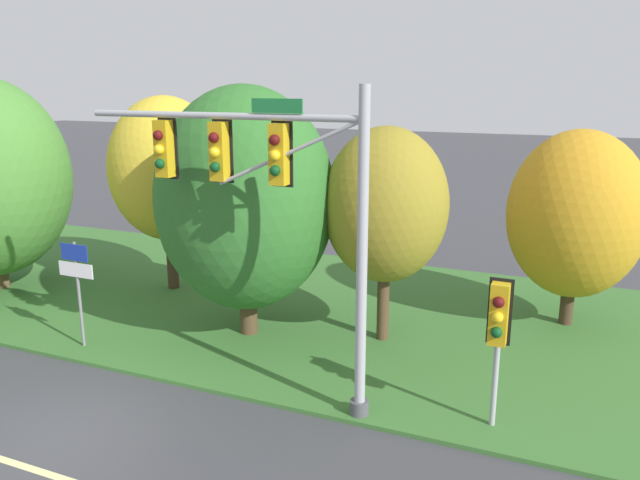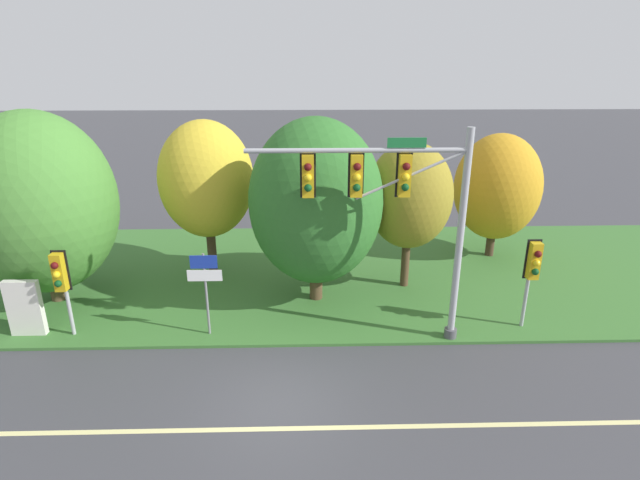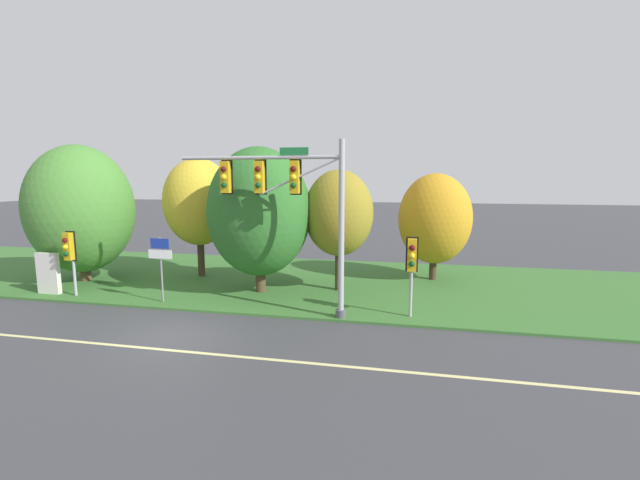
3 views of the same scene
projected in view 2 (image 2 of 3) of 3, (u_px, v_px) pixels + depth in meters
name	position (u px, v px, depth m)	size (l,w,h in m)	color
ground_plane	(281.00, 398.00, 13.42)	(160.00, 160.00, 0.00)	#3D3D42
lane_stripe	(279.00, 429.00, 12.29)	(36.00, 0.16, 0.01)	beige
grass_verge	(290.00, 272.00, 21.15)	(48.00, 11.50, 0.10)	#386B2D
traffic_signal_mast	(396.00, 201.00, 14.55)	(6.55, 0.49, 6.70)	#9EA0A5
pedestrian_signal_near_kerb	(533.00, 266.00, 15.93)	(0.46, 0.55, 3.11)	#9EA0A5
pedestrian_signal_further_along	(60.00, 277.00, 15.45)	(0.46, 0.55, 2.96)	#9EA0A5
route_sign_post	(205.00, 280.00, 15.70)	(1.09, 0.08, 2.82)	slate
tree_nearest_road	(41.00, 204.00, 17.45)	(5.16, 5.16, 6.94)	brown
tree_left_of_mast	(206.00, 180.00, 19.61)	(3.71, 3.71, 6.34)	#423021
tree_behind_signpost	(316.00, 202.00, 17.54)	(4.73, 4.73, 6.70)	#4C3823
tree_mid_verge	(409.00, 196.00, 18.64)	(3.22, 3.22, 5.68)	#4C3823
tree_tall_centre	(497.00, 187.00, 21.83)	(3.73, 3.73, 5.53)	#423021
info_kiosk	(25.00, 308.00, 16.02)	(1.10, 0.24, 1.90)	silver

